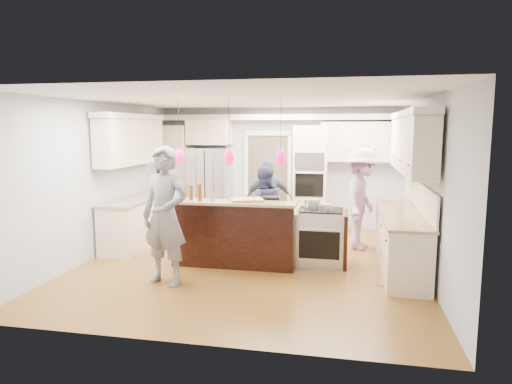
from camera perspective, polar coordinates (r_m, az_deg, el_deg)
ground_plane at (r=7.78m, az=-0.52°, el=-8.78°), size 6.00×6.00×0.00m
room_shell at (r=7.46m, az=-0.53°, el=4.72°), size 5.54×6.04×2.72m
refrigerator at (r=10.48m, az=-5.84°, el=0.59°), size 0.90×0.70×1.80m
oven_column at (r=10.04m, az=6.82°, el=1.69°), size 0.72×0.69×2.30m
back_upper_cabinets at (r=10.32m, az=-1.42°, el=4.80°), size 5.30×0.61×2.54m
right_counter_run at (r=7.73m, az=17.99°, el=-1.24°), size 0.64×3.10×2.51m
left_cabinets at (r=9.09m, az=-14.71°, el=0.22°), size 0.64×2.30×2.51m
kitchen_island at (r=7.77m, az=-2.20°, el=-5.09°), size 2.10×1.46×1.12m
island_range at (r=7.65m, az=8.29°, el=-5.59°), size 0.82×0.71×0.92m
pendant_lights at (r=7.02m, az=-3.40°, el=4.39°), size 1.75×0.15×1.03m
person_bar_end at (r=6.66m, az=-11.30°, el=-2.96°), size 0.82×0.63×1.99m
person_far_left at (r=8.45m, az=0.94°, el=-2.00°), size 0.87×0.75×1.55m
person_far_right at (r=9.13m, az=1.60°, el=-0.98°), size 1.03×0.65×1.64m
person_range_side at (r=8.69m, az=13.14°, el=-0.84°), size 0.98×1.35×1.88m
floor_rug at (r=7.30m, az=17.89°, el=-10.26°), size 0.82×1.05×0.01m
water_bottle at (r=7.30m, az=-10.21°, el=0.32°), size 0.10×0.10×0.33m
beer_bottle_a at (r=7.25m, az=-8.13°, el=-0.08°), size 0.08×0.08×0.23m
beer_bottle_b at (r=7.14m, az=-7.07°, el=-0.06°), size 0.07×0.07×0.26m
beer_bottle_c at (r=7.20m, az=-7.10°, el=-0.18°), size 0.07×0.07×0.22m
drink_can at (r=7.09m, az=-5.45°, el=-0.64°), size 0.08×0.08×0.13m
cutting_board at (r=7.07m, az=-1.17°, el=-0.99°), size 0.58×0.50×0.04m
pot_large at (r=7.65m, az=7.05°, el=-1.46°), size 0.26×0.26×0.15m
pot_small at (r=7.54m, az=8.88°, el=-1.85°), size 0.19×0.19×0.10m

